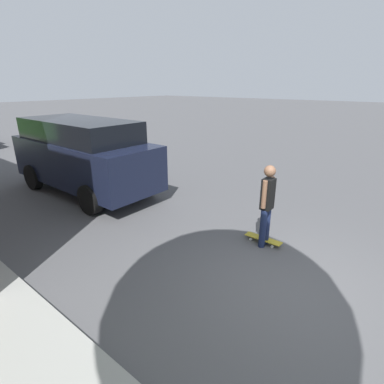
{
  "coord_description": "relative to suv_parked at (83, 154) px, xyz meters",
  "views": [
    {
      "loc": [
        -4.16,
        -1.23,
        3.14
      ],
      "look_at": [
        0.64,
        2.64,
        0.9
      ],
      "focal_mm": 28.0,
      "sensor_mm": 36.0,
      "label": 1
    }
  ],
  "objects": [
    {
      "name": "suv_parked",
      "position": [
        0.0,
        0.0,
        0.0
      ],
      "size": [
        2.07,
        4.97,
        2.17
      ],
      "color": "black",
      "rests_on": "ground_plane"
    },
    {
      "name": "skateboarder",
      "position": [
        0.41,
        -5.7,
        -0.23
      ],
      "size": [
        0.41,
        0.22,
        1.7
      ],
      "color": "#192347",
      "rests_on": "ground_plane"
    },
    {
      "name": "ground_plane",
      "position": [
        -0.6,
        -6.75,
        -1.17
      ],
      "size": [
        120.0,
        120.0,
        0.0
      ],
      "primitive_type": "plane",
      "color": "#49494C"
    },
    {
      "name": "skateboard",
      "position": [
        0.49,
        -5.66,
        -1.09
      ],
      "size": [
        0.2,
        0.78,
        0.1
      ],
      "color": "#A89323",
      "rests_on": "ground_plane"
    }
  ]
}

